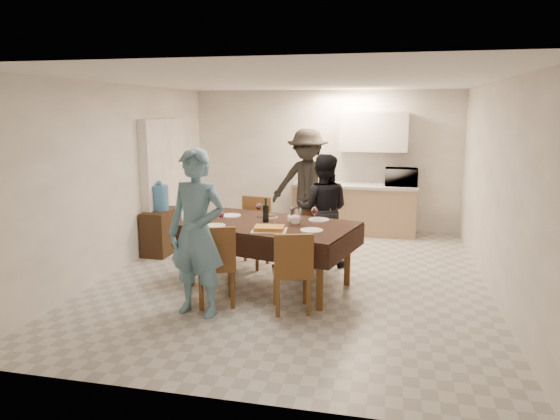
{
  "coord_description": "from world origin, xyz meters",
  "views": [
    {
      "loc": [
        1.2,
        -6.38,
        2.25
      ],
      "look_at": [
        -0.13,
        -0.3,
        0.99
      ],
      "focal_mm": 32.0,
      "sensor_mm": 36.0,
      "label": 1
    }
  ],
  "objects_px": {
    "console": "(162,231)",
    "microwave": "(401,177)",
    "water_jug": "(160,198)",
    "savoury_tart": "(269,228)",
    "dining_table": "(269,226)",
    "person_kitchen": "(307,184)",
    "wine_bottle": "(266,210)",
    "person_near": "(197,233)",
    "water_pitcher": "(295,217)",
    "person_far": "(323,210)"
  },
  "relations": [
    {
      "from": "console",
      "to": "microwave",
      "type": "bearing_deg",
      "value": 27.98
    },
    {
      "from": "person_near",
      "to": "dining_table",
      "type": "bearing_deg",
      "value": 71.6
    },
    {
      "from": "dining_table",
      "to": "savoury_tart",
      "type": "xyz_separation_m",
      "value": [
        0.1,
        -0.38,
        0.06
      ]
    },
    {
      "from": "console",
      "to": "microwave",
      "type": "distance_m",
      "value": 4.25
    },
    {
      "from": "water_pitcher",
      "to": "person_kitchen",
      "type": "distance_m",
      "value": 2.67
    },
    {
      "from": "microwave",
      "to": "person_near",
      "type": "distance_m",
      "value": 4.68
    },
    {
      "from": "savoury_tart",
      "to": "person_far",
      "type": "relative_size",
      "value": 0.25
    },
    {
      "from": "person_far",
      "to": "person_near",
      "type": "bearing_deg",
      "value": 60.62
    },
    {
      "from": "savoury_tart",
      "to": "person_near",
      "type": "relative_size",
      "value": 0.22
    },
    {
      "from": "person_kitchen",
      "to": "console",
      "type": "bearing_deg",
      "value": -143.92
    },
    {
      "from": "wine_bottle",
      "to": "console",
      "type": "bearing_deg",
      "value": 152.08
    },
    {
      "from": "savoury_tart",
      "to": "microwave",
      "type": "distance_m",
      "value": 3.79
    },
    {
      "from": "water_jug",
      "to": "savoury_tart",
      "type": "height_order",
      "value": "water_jug"
    },
    {
      "from": "microwave",
      "to": "person_near",
      "type": "xyz_separation_m",
      "value": [
        -2.23,
        -4.11,
        -0.14
      ]
    },
    {
      "from": "water_pitcher",
      "to": "dining_table",
      "type": "bearing_deg",
      "value": 171.87
    },
    {
      "from": "console",
      "to": "wine_bottle",
      "type": "bearing_deg",
      "value": -27.92
    },
    {
      "from": "dining_table",
      "to": "microwave",
      "type": "xyz_separation_m",
      "value": [
        1.68,
        3.06,
        0.28
      ]
    },
    {
      "from": "water_jug",
      "to": "person_near",
      "type": "height_order",
      "value": "person_near"
    },
    {
      "from": "wine_bottle",
      "to": "person_far",
      "type": "bearing_deg",
      "value": 59.04
    },
    {
      "from": "console",
      "to": "person_near",
      "type": "bearing_deg",
      "value": -55.62
    },
    {
      "from": "water_pitcher",
      "to": "savoury_tart",
      "type": "height_order",
      "value": "water_pitcher"
    },
    {
      "from": "microwave",
      "to": "console",
      "type": "bearing_deg",
      "value": 27.98
    },
    {
      "from": "water_pitcher",
      "to": "microwave",
      "type": "relative_size",
      "value": 0.39
    },
    {
      "from": "person_far",
      "to": "dining_table",
      "type": "bearing_deg",
      "value": 60.62
    },
    {
      "from": "water_pitcher",
      "to": "water_jug",
      "type": "bearing_deg",
      "value": 154.24
    },
    {
      "from": "wine_bottle",
      "to": "person_near",
      "type": "distance_m",
      "value": 1.21
    },
    {
      "from": "wine_bottle",
      "to": "savoury_tart",
      "type": "xyz_separation_m",
      "value": [
        0.15,
        -0.43,
        -0.13
      ]
    },
    {
      "from": "microwave",
      "to": "person_far",
      "type": "height_order",
      "value": "person_far"
    },
    {
      "from": "water_jug",
      "to": "person_kitchen",
      "type": "distance_m",
      "value": 2.57
    },
    {
      "from": "savoury_tart",
      "to": "microwave",
      "type": "bearing_deg",
      "value": 65.24
    },
    {
      "from": "person_kitchen",
      "to": "wine_bottle",
      "type": "bearing_deg",
      "value": -92.57
    },
    {
      "from": "microwave",
      "to": "person_far",
      "type": "distance_m",
      "value": 2.32
    },
    {
      "from": "dining_table",
      "to": "person_near",
      "type": "height_order",
      "value": "person_near"
    },
    {
      "from": "water_jug",
      "to": "person_far",
      "type": "xyz_separation_m",
      "value": [
        2.57,
        -0.04,
        -0.08
      ]
    },
    {
      "from": "water_pitcher",
      "to": "person_kitchen",
      "type": "relative_size",
      "value": 0.12
    },
    {
      "from": "console",
      "to": "person_far",
      "type": "distance_m",
      "value": 2.61
    },
    {
      "from": "dining_table",
      "to": "water_jug",
      "type": "xyz_separation_m",
      "value": [
        -2.02,
        1.09,
        0.1
      ]
    },
    {
      "from": "dining_table",
      "to": "person_kitchen",
      "type": "distance_m",
      "value": 2.61
    },
    {
      "from": "person_far",
      "to": "water_jug",
      "type": "bearing_deg",
      "value": -2.66
    },
    {
      "from": "water_pitcher",
      "to": "microwave",
      "type": "xyz_separation_m",
      "value": [
        1.33,
        3.11,
        0.13
      ]
    },
    {
      "from": "wine_bottle",
      "to": "person_near",
      "type": "height_order",
      "value": "person_near"
    },
    {
      "from": "microwave",
      "to": "dining_table",
      "type": "bearing_deg",
      "value": 61.14
    },
    {
      "from": "microwave",
      "to": "person_kitchen",
      "type": "relative_size",
      "value": 0.29
    },
    {
      "from": "water_jug",
      "to": "person_near",
      "type": "bearing_deg",
      "value": -55.62
    },
    {
      "from": "console",
      "to": "water_jug",
      "type": "height_order",
      "value": "water_jug"
    },
    {
      "from": "water_pitcher",
      "to": "person_near",
      "type": "relative_size",
      "value": 0.12
    },
    {
      "from": "console",
      "to": "person_kitchen",
      "type": "distance_m",
      "value": 2.65
    },
    {
      "from": "dining_table",
      "to": "wine_bottle",
      "type": "relative_size",
      "value": 7.52
    },
    {
      "from": "person_far",
      "to": "person_kitchen",
      "type": "distance_m",
      "value": 1.64
    },
    {
      "from": "dining_table",
      "to": "person_kitchen",
      "type": "relative_size",
      "value": 1.23
    }
  ]
}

